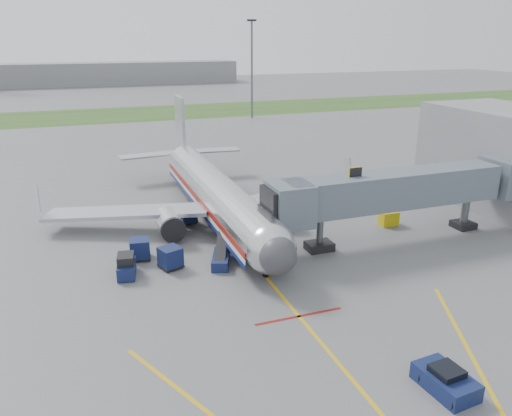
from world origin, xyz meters
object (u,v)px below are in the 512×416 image
object	(u,v)px
belt_loader	(221,258)
ramp_worker	(174,233)
airliner	(216,193)
baggage_tug	(126,266)
pushback_tug	(446,381)

from	to	relation	value
belt_loader	ramp_worker	size ratio (longest dim) A/B	2.16
airliner	baggage_tug	bearing A→B (deg)	-135.26
airliner	ramp_worker	distance (m)	6.99
baggage_tug	belt_loader	distance (m)	7.21
baggage_tug	pushback_tug	bearing A→B (deg)	-53.62
ramp_worker	baggage_tug	bearing A→B (deg)	-152.86
airliner	pushback_tug	xyz separation A→B (m)	(4.00, -28.14, -2.11)
airliner	baggage_tug	xyz separation A→B (m)	(-9.68, -9.59, -1.88)
baggage_tug	belt_loader	bearing A→B (deg)	-3.56
pushback_tug	baggage_tug	distance (m)	23.05
airliner	pushback_tug	world-z (taller)	airliner
ramp_worker	belt_loader	bearing A→B (deg)	-86.03
baggage_tug	belt_loader	size ratio (longest dim) A/B	0.66
airliner	pushback_tug	distance (m)	28.50
pushback_tug	belt_loader	size ratio (longest dim) A/B	0.81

